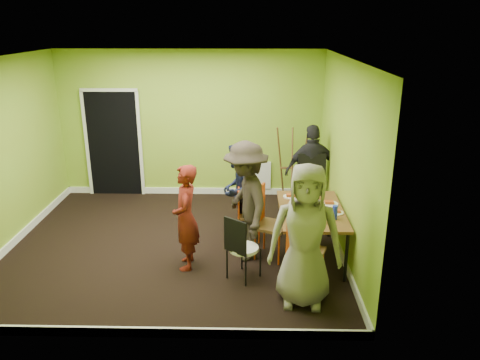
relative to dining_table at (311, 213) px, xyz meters
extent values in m
plane|color=black|center=(-2.02, 0.34, -0.70)|extent=(5.00, 5.00, 0.00)
cube|color=#8DAB2B|center=(-2.02, 2.59, 0.70)|extent=(5.00, 0.04, 2.80)
cube|color=#8DAB2B|center=(-2.02, -1.91, 0.70)|extent=(5.00, 0.04, 2.80)
cube|color=#8DAB2B|center=(-4.52, 0.34, 0.70)|extent=(0.04, 4.50, 2.80)
cube|color=#8DAB2B|center=(0.48, 0.34, 0.70)|extent=(0.04, 4.50, 2.80)
cube|color=white|center=(-2.02, 0.34, 2.10)|extent=(5.00, 4.50, 0.04)
cube|color=black|center=(-3.52, 2.56, 0.32)|extent=(1.00, 0.05, 2.04)
cube|color=white|center=(-0.72, 2.56, -0.30)|extent=(0.50, 0.04, 0.55)
cylinder|color=black|center=(-0.39, -0.69, -0.34)|extent=(0.04, 0.04, 0.71)
cylinder|color=black|center=(0.39, -0.69, -0.34)|extent=(0.04, 0.04, 0.71)
cylinder|color=black|center=(-0.39, 0.69, -0.34)|extent=(0.04, 0.04, 0.71)
cylinder|color=black|center=(0.39, 0.69, -0.34)|extent=(0.04, 0.04, 0.71)
cube|color=brown|center=(0.00, 0.00, 0.03)|extent=(0.90, 1.50, 0.04)
cylinder|color=#DE4B14|center=(-1.03, 0.72, -0.50)|extent=(0.02, 0.02, 0.40)
cylinder|color=#DE4B14|center=(-1.03, 0.42, -0.50)|extent=(0.02, 0.02, 0.40)
cylinder|color=#DE4B14|center=(-0.73, 0.72, -0.50)|extent=(0.02, 0.02, 0.40)
cylinder|color=#DE4B14|center=(-0.73, 0.42, -0.50)|extent=(0.02, 0.02, 0.40)
cube|color=brown|center=(-0.88, 0.57, -0.30)|extent=(0.36, 0.36, 0.04)
cube|color=#DE4B14|center=(-1.05, 0.57, -0.06)|extent=(0.03, 0.34, 0.44)
cylinder|color=#DE4B14|center=(-0.65, 0.23, -0.45)|extent=(0.03, 0.03, 0.49)
cylinder|color=#DE4B14|center=(-0.80, -0.11, -0.45)|extent=(0.03, 0.03, 0.49)
cylinder|color=#DE4B14|center=(-0.31, 0.08, -0.45)|extent=(0.03, 0.03, 0.49)
cylinder|color=#DE4B14|center=(-0.46, -0.26, -0.45)|extent=(0.03, 0.03, 0.49)
cube|color=brown|center=(-0.56, -0.02, -0.21)|extent=(0.57, 0.57, 0.04)
cube|color=#DE4B14|center=(-0.75, 0.07, 0.09)|extent=(0.20, 0.39, 0.54)
cylinder|color=#DE4B14|center=(0.37, 1.45, -0.44)|extent=(0.03, 0.03, 0.51)
cylinder|color=#DE4B14|center=(-0.02, 1.44, -0.44)|extent=(0.03, 0.03, 0.51)
cylinder|color=#DE4B14|center=(0.37, 1.06, -0.44)|extent=(0.03, 0.03, 0.51)
cylinder|color=#DE4B14|center=(-0.01, 1.05, -0.44)|extent=(0.03, 0.03, 0.51)
cube|color=brown|center=(0.18, 1.25, -0.19)|extent=(0.46, 0.46, 0.05)
cube|color=#DE4B14|center=(0.17, 1.46, 0.12)|extent=(0.43, 0.04, 0.56)
cylinder|color=#DE4B14|center=(-0.39, -0.94, -0.45)|extent=(0.03, 0.03, 0.49)
cylinder|color=#DE4B14|center=(-0.04, -1.06, -0.45)|extent=(0.03, 0.03, 0.49)
cylinder|color=#DE4B14|center=(-0.27, -0.59, -0.45)|extent=(0.03, 0.03, 0.49)
cylinder|color=#DE4B14|center=(0.08, -0.71, -0.45)|extent=(0.03, 0.03, 0.49)
cube|color=brown|center=(-0.15, -0.83, -0.20)|extent=(0.56, 0.56, 0.04)
cube|color=#DE4B14|center=(-0.23, -1.02, 0.09)|extent=(0.40, 0.17, 0.55)
cylinder|color=black|center=(-1.17, -0.64, -0.49)|extent=(0.02, 0.02, 0.42)
cylinder|color=black|center=(-0.92, -0.83, -0.49)|extent=(0.02, 0.02, 0.42)
cylinder|color=black|center=(-0.98, -0.38, -0.49)|extent=(0.02, 0.02, 0.42)
cylinder|color=black|center=(-0.73, -0.58, -0.49)|extent=(0.02, 0.02, 0.42)
cylinder|color=white|center=(-0.95, -0.61, -0.27)|extent=(0.39, 0.39, 0.05)
cube|color=black|center=(-1.06, -0.75, -0.02)|extent=(0.30, 0.24, 0.47)
cylinder|color=brown|center=(-0.31, 2.15, 0.05)|extent=(0.21, 0.35, 1.50)
cylinder|color=brown|center=(0.08, 2.15, 0.05)|extent=(0.21, 0.35, 1.50)
cylinder|color=brown|center=(-0.11, 1.93, 0.05)|extent=(0.03, 0.34, 1.46)
cube|color=brown|center=(-0.11, 2.11, 0.00)|extent=(0.40, 0.03, 0.03)
cylinder|color=white|center=(-0.26, 0.47, 0.06)|extent=(0.23, 0.23, 0.01)
cylinder|color=white|center=(-0.24, -0.35, 0.06)|extent=(0.27, 0.27, 0.01)
cylinder|color=white|center=(0.04, 0.53, 0.06)|extent=(0.26, 0.26, 0.01)
cylinder|color=white|center=(-0.01, -0.53, 0.06)|extent=(0.23, 0.23, 0.01)
cylinder|color=white|center=(0.28, 0.20, 0.06)|extent=(0.27, 0.27, 0.01)
cylinder|color=white|center=(0.32, -0.13, 0.06)|extent=(0.22, 0.22, 0.01)
cylinder|color=white|center=(-0.09, -0.03, 0.16)|extent=(0.07, 0.07, 0.20)
cylinder|color=#1B2FCE|center=(0.27, -0.34, 0.15)|extent=(0.07, 0.07, 0.19)
cylinder|color=#DE4B14|center=(-0.06, 0.20, 0.09)|extent=(0.03, 0.03, 0.07)
cylinder|color=black|center=(-0.17, 0.29, 0.10)|extent=(0.06, 0.06, 0.09)
cylinder|color=black|center=(0.14, 0.43, 0.10)|extent=(0.06, 0.06, 0.09)
cylinder|color=black|center=(0.09, -0.47, 0.10)|extent=(0.06, 0.06, 0.10)
imported|color=white|center=(-0.20, -0.26, 0.10)|extent=(0.13, 0.13, 0.10)
imported|color=white|center=(0.13, -0.02, 0.10)|extent=(0.11, 0.11, 0.10)
imported|color=#601710|center=(-1.75, -0.32, 0.05)|extent=(0.40, 0.57, 1.49)
imported|color=#141933|center=(-1.07, 0.74, 0.06)|extent=(0.80, 0.90, 1.52)
imported|color=black|center=(-0.93, -0.02, 0.17)|extent=(0.93, 1.26, 1.73)
imported|color=black|center=(0.21, 1.58, 0.12)|extent=(1.00, 0.52, 1.62)
imported|color=gray|center=(-0.22, -1.16, 0.19)|extent=(0.92, 0.65, 1.77)
camera|label=1|loc=(-0.88, -6.16, 2.60)|focal=35.00mm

